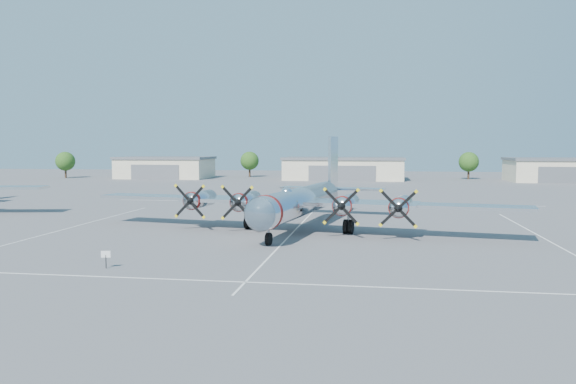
# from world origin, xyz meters

# --- Properties ---
(ground) EXTENTS (260.00, 260.00, 0.00)m
(ground) POSITION_xyz_m (0.00, 0.00, 0.00)
(ground) COLOR #545457
(ground) RESTS_ON ground
(parking_lines) EXTENTS (60.00, 50.08, 0.01)m
(parking_lines) POSITION_xyz_m (0.00, -1.75, 0.01)
(parking_lines) COLOR silver
(parking_lines) RESTS_ON ground
(hangar_west) EXTENTS (22.60, 14.60, 5.40)m
(hangar_west) POSITION_xyz_m (-45.00, 81.96, 2.71)
(hangar_west) COLOR beige
(hangar_west) RESTS_ON ground
(hangar_center) EXTENTS (28.60, 14.60, 5.40)m
(hangar_center) POSITION_xyz_m (0.00, 81.96, 2.71)
(hangar_center) COLOR beige
(hangar_center) RESTS_ON ground
(hangar_east) EXTENTS (20.60, 14.60, 5.40)m
(hangar_east) POSITION_xyz_m (48.00, 81.96, 2.71)
(hangar_east) COLOR beige
(hangar_east) RESTS_ON ground
(tree_far_west) EXTENTS (4.80, 4.80, 6.64)m
(tree_far_west) POSITION_xyz_m (-70.00, 78.00, 4.22)
(tree_far_west) COLOR #382619
(tree_far_west) RESTS_ON ground
(tree_west) EXTENTS (4.80, 4.80, 6.64)m
(tree_west) POSITION_xyz_m (-25.00, 90.00, 4.22)
(tree_west) COLOR #382619
(tree_west) RESTS_ON ground
(tree_east) EXTENTS (4.80, 4.80, 6.64)m
(tree_east) POSITION_xyz_m (30.00, 88.00, 4.22)
(tree_east) COLOR #382619
(tree_east) RESTS_ON ground
(main_bomber_b29) EXTENTS (45.27, 34.59, 9.11)m
(main_bomber_b29) POSITION_xyz_m (0.63, -0.07, 0.00)
(main_bomber_b29) COLOR silver
(main_bomber_b29) RESTS_ON ground
(info_placard) EXTENTS (0.60, 0.20, 1.16)m
(info_placard) POSITION_xyz_m (-9.85, -19.73, 0.81)
(info_placard) COLOR black
(info_placard) RESTS_ON ground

